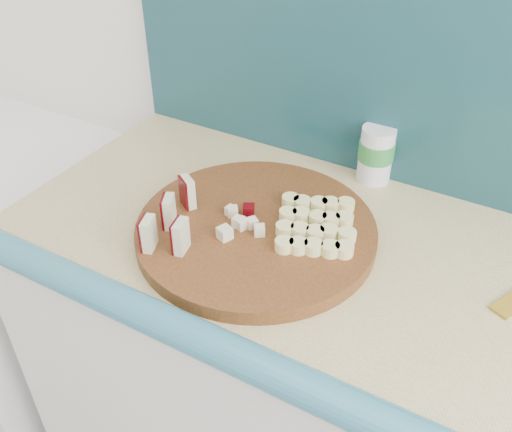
{
  "coord_description": "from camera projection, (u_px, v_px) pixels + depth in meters",
  "views": [
    {
      "loc": [
        -0.1,
        0.73,
        1.59
      ],
      "look_at": [
        -0.52,
        1.46,
        0.96
      ],
      "focal_mm": 40.0,
      "sensor_mm": 36.0,
      "label": 1
    }
  ],
  "objects": [
    {
      "name": "cutting_board",
      "position": [
        256.0,
        230.0,
        1.07
      ],
      "size": [
        0.59,
        0.59,
        0.03
      ],
      "primitive_type": "cylinder",
      "rotation": [
        0.0,
        0.0,
        0.38
      ],
      "color": "#43240E",
      "rests_on": "kitchen_counter"
    },
    {
      "name": "apple_wedges",
      "position": [
        171.0,
        218.0,
        1.03
      ],
      "size": [
        0.1,
        0.18,
        0.06
      ],
      "color": "beige",
      "rests_on": "cutting_board"
    },
    {
      "name": "canister",
      "position": [
        376.0,
        153.0,
        1.2
      ],
      "size": [
        0.08,
        0.08,
        0.12
      ],
      "rotation": [
        0.0,
        0.0,
        -0.21
      ],
      "color": "silver",
      "rests_on": "kitchen_counter"
    },
    {
      "name": "porcelain_fixture",
      "position": [
        2.0,
        263.0,
        1.78
      ],
      "size": [
        0.7,
        0.72,
        0.84
      ],
      "color": "white",
      "rests_on": "ground"
    },
    {
      "name": "banana_slices",
      "position": [
        316.0,
        225.0,
        1.04
      ],
      "size": [
        0.18,
        0.2,
        0.02
      ],
      "color": "#ECE390",
      "rests_on": "cutting_board"
    },
    {
      "name": "apple_chunks",
      "position": [
        241.0,
        219.0,
        1.06
      ],
      "size": [
        0.06,
        0.07,
        0.02
      ],
      "color": "#FBF0C9",
      "rests_on": "cutting_board"
    }
  ]
}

